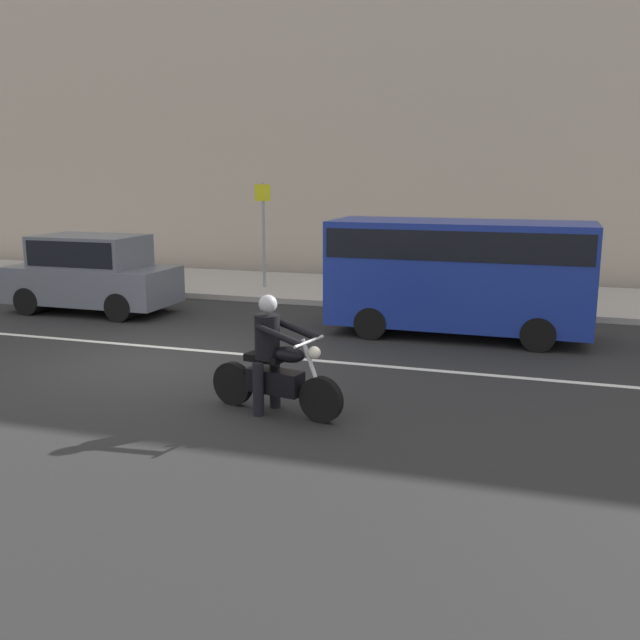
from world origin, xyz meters
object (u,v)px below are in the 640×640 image
Objects in this scene: street_sign_post at (263,225)px; parked_van_cobalt_blue at (459,270)px; parked_hatchback_slate_gray at (92,273)px; motorcycle_with_rider_black_leather at (274,365)px.

parked_van_cobalt_blue is at bearing -32.92° from street_sign_post.
parked_hatchback_slate_gray is 0.77× the size of parked_van_cobalt_blue.
parked_hatchback_slate_gray is 1.40× the size of street_sign_post.
parked_hatchback_slate_gray reaches higher than motorcycle_with_rider_black_leather.
parked_van_cobalt_blue reaches higher than motorcycle_with_rider_black_leather.
motorcycle_with_rider_black_leather is 0.40× the size of parked_van_cobalt_blue.
street_sign_post is (-3.97, 9.23, 1.15)m from motorcycle_with_rider_black_leather.
parked_van_cobalt_blue is at bearing 72.41° from motorcycle_with_rider_black_leather.
parked_hatchback_slate_gray is 8.45m from parked_van_cobalt_blue.
street_sign_post is at bearing 113.27° from motorcycle_with_rider_black_leather.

